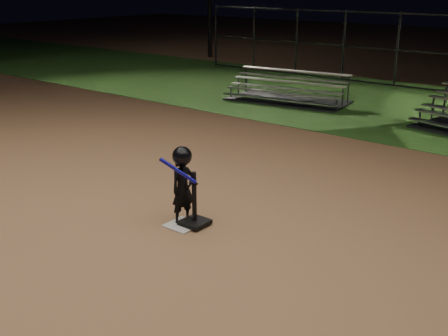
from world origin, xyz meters
TOP-DOWN VIEW (x-y plane):
  - ground at (0.00, 0.00)m, footprint 80.00×80.00m
  - grass_strip at (0.00, 10.00)m, footprint 60.00×8.00m
  - home_plate at (0.00, 0.00)m, footprint 0.45×0.45m
  - batting_tee at (0.14, 0.12)m, footprint 0.38×0.38m
  - child_batter at (-0.06, 0.09)m, footprint 0.48×0.55m
  - bleacher_left at (-3.56, 8.56)m, footprint 3.78×2.22m

SIDE VIEW (x-z plane):
  - ground at x=0.00m, z-range 0.00..0.00m
  - grass_strip at x=0.00m, z-range 0.00..0.01m
  - home_plate at x=0.00m, z-range 0.00..0.02m
  - batting_tee at x=0.14m, z-range -0.23..0.59m
  - bleacher_left at x=-3.56m, z-range -0.26..0.62m
  - child_batter at x=-0.06m, z-range 0.04..1.25m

